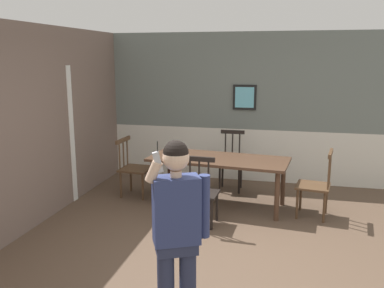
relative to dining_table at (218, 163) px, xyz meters
name	(u,v)px	position (x,y,z in m)	size (l,w,h in m)	color
ground_plane	(220,262)	(0.33, -1.79, -0.66)	(7.16, 7.16, 0.00)	brown
room_back_partition	(251,111)	(0.33, 1.47, 0.61)	(5.25, 0.17, 2.65)	slate
room_left_partition	(3,135)	(-2.29, -1.78, 0.66)	(0.13, 6.51, 2.65)	#756056
dining_table	(218,163)	(0.00, 0.00, 0.00)	(2.13, 1.06, 0.74)	#4C3323
chair_near_window	(316,185)	(1.41, -0.15, -0.19)	(0.51, 0.51, 0.96)	#513823
chair_by_doorway	(202,192)	(-0.08, -0.81, -0.20)	(0.42, 0.42, 0.98)	black
chair_at_table_head	(134,167)	(-1.41, 0.15, -0.19)	(0.50, 0.50, 0.94)	#513823
chair_opposite_corner	(231,162)	(0.08, 0.81, -0.18)	(0.41, 0.41, 1.00)	black
person_figure	(177,226)	(0.17, -2.97, 0.24)	(0.47, 0.34, 1.61)	#282E49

